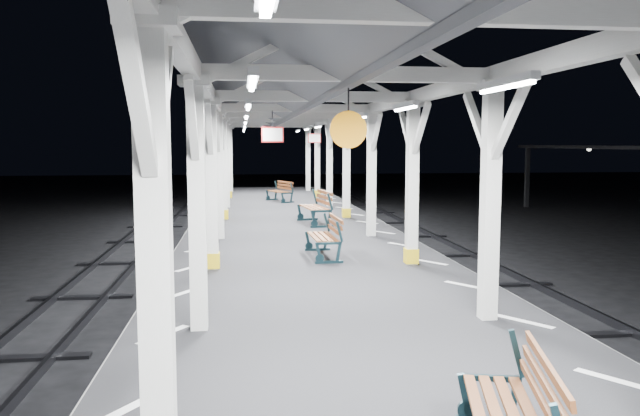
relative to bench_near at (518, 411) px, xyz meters
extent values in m
plane|color=black|center=(-0.62, 5.96, -1.47)|extent=(120.00, 120.00, 0.00)
cube|color=black|center=(-0.62, 5.96, -0.97)|extent=(6.00, 50.00, 1.00)
cube|color=silver|center=(-3.07, 5.96, -0.46)|extent=(1.00, 48.00, 0.01)
cube|color=silver|center=(1.83, 5.96, -0.46)|extent=(1.00, 48.00, 0.01)
cube|color=#2D2D33|center=(-5.07, 5.96, -1.39)|extent=(0.08, 60.00, 0.16)
cube|color=black|center=(-5.62, 5.96, -1.44)|extent=(2.20, 0.22, 0.06)
cube|color=#2D2D33|center=(3.83, 5.96, -1.39)|extent=(0.08, 60.00, 0.16)
cube|color=#2D2D33|center=(4.93, 5.96, -1.39)|extent=(0.08, 60.00, 0.16)
cube|color=black|center=(4.38, 5.96, -1.44)|extent=(2.20, 0.22, 0.06)
cube|color=silver|center=(-2.62, -0.04, 1.13)|extent=(0.22, 0.22, 3.20)
cube|color=silver|center=(-2.62, -0.04, 2.79)|extent=(0.40, 0.40, 0.12)
cube|color=silver|center=(-2.62, 0.51, 2.28)|extent=(0.10, 0.99, 0.99)
cube|color=silver|center=(-2.62, -0.59, 2.28)|extent=(0.10, 0.99, 0.99)
cube|color=silver|center=(-2.62, 3.96, 1.13)|extent=(0.22, 0.22, 3.20)
cube|color=silver|center=(-2.62, 3.96, 2.79)|extent=(0.40, 0.40, 0.12)
cube|color=silver|center=(-2.62, 4.51, 2.28)|extent=(0.10, 0.99, 0.99)
cube|color=silver|center=(-2.62, 3.41, 2.28)|extent=(0.10, 0.99, 0.99)
cube|color=silver|center=(-2.62, 7.96, 1.13)|extent=(0.22, 0.22, 3.20)
cube|color=silver|center=(-2.62, 7.96, 2.79)|extent=(0.40, 0.40, 0.12)
cube|color=gold|center=(-2.62, 7.96, -0.29)|extent=(0.26, 0.26, 0.30)
cube|color=silver|center=(-2.62, 8.51, 2.28)|extent=(0.10, 0.99, 0.99)
cube|color=silver|center=(-2.62, 7.41, 2.28)|extent=(0.10, 0.99, 0.99)
cube|color=silver|center=(-2.62, 11.96, 1.13)|extent=(0.22, 0.22, 3.20)
cube|color=silver|center=(-2.62, 11.96, 2.79)|extent=(0.40, 0.40, 0.12)
cube|color=silver|center=(-2.62, 12.51, 2.28)|extent=(0.10, 0.99, 0.99)
cube|color=silver|center=(-2.62, 11.41, 2.28)|extent=(0.10, 0.99, 0.99)
cube|color=silver|center=(-2.62, 15.96, 1.13)|extent=(0.22, 0.22, 3.20)
cube|color=silver|center=(-2.62, 15.96, 2.79)|extent=(0.40, 0.40, 0.12)
cube|color=gold|center=(-2.62, 15.96, -0.29)|extent=(0.26, 0.26, 0.30)
cube|color=silver|center=(-2.62, 16.51, 2.28)|extent=(0.10, 0.99, 0.99)
cube|color=silver|center=(-2.62, 15.41, 2.28)|extent=(0.10, 0.99, 0.99)
cube|color=silver|center=(-2.62, 19.96, 1.13)|extent=(0.22, 0.22, 3.20)
cube|color=silver|center=(-2.62, 19.96, 2.79)|extent=(0.40, 0.40, 0.12)
cube|color=silver|center=(-2.62, 20.51, 2.28)|extent=(0.10, 0.99, 0.99)
cube|color=silver|center=(-2.62, 19.41, 2.28)|extent=(0.10, 0.99, 0.99)
cube|color=silver|center=(-2.62, 23.96, 1.13)|extent=(0.22, 0.22, 3.20)
cube|color=silver|center=(-2.62, 23.96, 2.79)|extent=(0.40, 0.40, 0.12)
cube|color=gold|center=(-2.62, 23.96, -0.29)|extent=(0.26, 0.26, 0.30)
cube|color=silver|center=(-2.62, 24.51, 2.28)|extent=(0.10, 0.99, 0.99)
cube|color=silver|center=(-2.62, 23.41, 2.28)|extent=(0.10, 0.99, 0.99)
cube|color=silver|center=(-2.62, 27.96, 1.13)|extent=(0.22, 0.22, 3.20)
cube|color=silver|center=(-2.62, 27.96, 2.79)|extent=(0.40, 0.40, 0.12)
cube|color=silver|center=(-2.62, 28.51, 2.28)|extent=(0.10, 0.99, 0.99)
cube|color=silver|center=(-2.62, 27.41, 2.28)|extent=(0.10, 0.99, 0.99)
cube|color=silver|center=(1.38, 3.96, 1.13)|extent=(0.22, 0.22, 3.20)
cube|color=silver|center=(1.38, 3.96, 2.79)|extent=(0.40, 0.40, 0.12)
cube|color=silver|center=(1.38, 4.51, 2.28)|extent=(0.10, 0.99, 0.99)
cube|color=silver|center=(1.38, 3.41, 2.28)|extent=(0.10, 0.99, 0.99)
cube|color=silver|center=(1.38, 7.96, 1.13)|extent=(0.22, 0.22, 3.20)
cube|color=silver|center=(1.38, 7.96, 2.79)|extent=(0.40, 0.40, 0.12)
cube|color=gold|center=(1.38, 7.96, -0.29)|extent=(0.26, 0.26, 0.30)
cube|color=silver|center=(1.38, 8.51, 2.28)|extent=(0.10, 0.99, 0.99)
cube|color=silver|center=(1.38, 7.41, 2.28)|extent=(0.10, 0.99, 0.99)
cube|color=silver|center=(1.38, 11.96, 1.13)|extent=(0.22, 0.22, 3.20)
cube|color=silver|center=(1.38, 11.96, 2.79)|extent=(0.40, 0.40, 0.12)
cube|color=silver|center=(1.38, 12.51, 2.28)|extent=(0.10, 0.99, 0.99)
cube|color=silver|center=(1.38, 11.41, 2.28)|extent=(0.10, 0.99, 0.99)
cube|color=silver|center=(1.38, 15.96, 1.13)|extent=(0.22, 0.22, 3.20)
cube|color=silver|center=(1.38, 15.96, 2.79)|extent=(0.40, 0.40, 0.12)
cube|color=gold|center=(1.38, 15.96, -0.29)|extent=(0.26, 0.26, 0.30)
cube|color=silver|center=(1.38, 16.51, 2.28)|extent=(0.10, 0.99, 0.99)
cube|color=silver|center=(1.38, 15.41, 2.28)|extent=(0.10, 0.99, 0.99)
cube|color=silver|center=(1.38, 19.96, 1.13)|extent=(0.22, 0.22, 3.20)
cube|color=silver|center=(1.38, 19.96, 2.79)|extent=(0.40, 0.40, 0.12)
cube|color=silver|center=(1.38, 20.51, 2.28)|extent=(0.10, 0.99, 0.99)
cube|color=silver|center=(1.38, 19.41, 2.28)|extent=(0.10, 0.99, 0.99)
cube|color=silver|center=(1.38, 23.96, 1.13)|extent=(0.22, 0.22, 3.20)
cube|color=silver|center=(1.38, 23.96, 2.79)|extent=(0.40, 0.40, 0.12)
cube|color=gold|center=(1.38, 23.96, -0.29)|extent=(0.26, 0.26, 0.30)
cube|color=silver|center=(1.38, 24.51, 2.28)|extent=(0.10, 0.99, 0.99)
cube|color=silver|center=(1.38, 23.41, 2.28)|extent=(0.10, 0.99, 0.99)
cube|color=silver|center=(1.38, 27.96, 1.13)|extent=(0.22, 0.22, 3.20)
cube|color=silver|center=(1.38, 27.96, 2.79)|extent=(0.40, 0.40, 0.12)
cube|color=silver|center=(1.38, 28.51, 2.28)|extent=(0.10, 0.99, 0.99)
cube|color=silver|center=(1.38, 27.41, 2.28)|extent=(0.10, 0.99, 0.99)
cube|color=silver|center=(-2.62, 5.96, 2.91)|extent=(0.18, 48.00, 0.24)
cube|color=silver|center=(1.38, 5.96, 2.91)|extent=(0.18, 48.00, 0.24)
cube|color=silver|center=(-0.62, -0.04, 2.91)|extent=(4.20, 0.14, 0.20)
cube|color=silver|center=(-0.62, 3.96, 2.91)|extent=(4.20, 0.14, 0.20)
cube|color=silver|center=(-0.62, 7.96, 2.91)|extent=(4.20, 0.14, 0.20)
cube|color=silver|center=(-0.62, 11.96, 2.91)|extent=(4.20, 0.14, 0.20)
cube|color=silver|center=(-0.62, 15.96, 2.91)|extent=(4.20, 0.14, 0.20)
cube|color=silver|center=(-0.62, 19.96, 2.91)|extent=(4.20, 0.14, 0.20)
cube|color=silver|center=(-0.62, 23.96, 2.91)|extent=(4.20, 0.14, 0.20)
cube|color=silver|center=(-0.62, 27.96, 2.91)|extent=(4.20, 0.14, 0.20)
cube|color=silver|center=(-0.62, 5.96, 3.83)|extent=(0.16, 48.00, 0.20)
cube|color=#484A4F|center=(-1.92, 5.96, 3.45)|extent=(2.80, 49.00, 1.45)
cube|color=#484A4F|center=(0.68, 5.96, 3.45)|extent=(2.80, 49.00, 1.45)
cube|color=silver|center=(-1.92, 1.96, 2.63)|extent=(0.10, 1.35, 0.08)
cube|color=white|center=(-1.92, 1.96, 2.58)|extent=(0.05, 1.25, 0.05)
cube|color=silver|center=(-1.92, 5.96, 2.63)|extent=(0.10, 1.35, 0.08)
cube|color=white|center=(-1.92, 5.96, 2.58)|extent=(0.05, 1.25, 0.05)
cube|color=silver|center=(-1.92, 9.96, 2.63)|extent=(0.10, 1.35, 0.08)
cube|color=white|center=(-1.92, 9.96, 2.58)|extent=(0.05, 1.25, 0.05)
cube|color=silver|center=(-1.92, 13.96, 2.63)|extent=(0.10, 1.35, 0.08)
cube|color=white|center=(-1.92, 13.96, 2.58)|extent=(0.05, 1.25, 0.05)
cube|color=silver|center=(-1.92, 17.96, 2.63)|extent=(0.10, 1.35, 0.08)
cube|color=white|center=(-1.92, 17.96, 2.58)|extent=(0.05, 1.25, 0.05)
cube|color=silver|center=(-1.92, 21.96, 2.63)|extent=(0.10, 1.35, 0.08)
cube|color=white|center=(-1.92, 21.96, 2.58)|extent=(0.05, 1.25, 0.05)
cube|color=silver|center=(-1.92, 25.96, 2.63)|extent=(0.10, 1.35, 0.08)
cube|color=white|center=(-1.92, 25.96, 2.58)|extent=(0.05, 1.25, 0.05)
cube|color=silver|center=(0.68, 1.96, 2.63)|extent=(0.10, 1.35, 0.08)
cube|color=white|center=(0.68, 1.96, 2.58)|extent=(0.05, 1.25, 0.05)
cube|color=silver|center=(0.68, 5.96, 2.63)|extent=(0.10, 1.35, 0.08)
cube|color=white|center=(0.68, 5.96, 2.58)|extent=(0.05, 1.25, 0.05)
cube|color=silver|center=(0.68, 9.96, 2.63)|extent=(0.10, 1.35, 0.08)
cube|color=white|center=(0.68, 9.96, 2.58)|extent=(0.05, 1.25, 0.05)
cube|color=silver|center=(0.68, 13.96, 2.63)|extent=(0.10, 1.35, 0.08)
cube|color=white|center=(0.68, 13.96, 2.58)|extent=(0.05, 1.25, 0.05)
cube|color=silver|center=(0.68, 17.96, 2.63)|extent=(0.10, 1.35, 0.08)
cube|color=white|center=(0.68, 17.96, 2.58)|extent=(0.05, 1.25, 0.05)
cube|color=silver|center=(0.68, 21.96, 2.63)|extent=(0.10, 1.35, 0.08)
cube|color=white|center=(0.68, 21.96, 2.58)|extent=(0.05, 1.25, 0.05)
cube|color=silver|center=(0.68, 25.96, 2.63)|extent=(0.10, 1.35, 0.08)
cube|color=white|center=(0.68, 25.96, 2.58)|extent=(0.05, 1.25, 0.05)
cylinder|color=black|center=(-0.62, 3.96, 2.58)|extent=(0.02, 0.02, 0.30)
cylinder|color=orange|center=(-0.62, 3.96, 2.18)|extent=(0.50, 0.04, 0.50)
cylinder|color=black|center=(-1.34, 9.91, 2.55)|extent=(0.02, 0.02, 0.36)
cube|color=red|center=(-1.34, 9.91, 2.20)|extent=(0.50, 0.03, 0.35)
cube|color=white|center=(-1.34, 9.91, 2.20)|extent=(0.44, 0.04, 0.29)
cylinder|color=black|center=(0.75, 19.72, 2.55)|extent=(0.02, 0.02, 0.36)
cube|color=red|center=(0.75, 19.72, 2.20)|extent=(0.50, 0.03, 0.35)
cube|color=white|center=(0.75, 19.72, 2.20)|extent=(0.44, 0.05, 0.29)
cube|color=black|center=(13.38, 27.96, 0.18)|extent=(0.20, 0.20, 3.30)
sphere|color=silver|center=(13.38, 21.96, 1.75)|extent=(0.20, 0.20, 0.20)
sphere|color=silver|center=(13.38, 27.96, 1.75)|extent=(0.20, 0.20, 0.20)
cube|color=#11252C|center=(-0.10, 0.83, -0.24)|extent=(0.16, 0.09, 0.45)
cube|color=#11252C|center=(0.30, 0.73, -0.24)|extent=(0.14, 0.08, 0.45)
cube|color=#11252C|center=(0.32, 0.72, 0.19)|extent=(0.17, 0.09, 0.43)
cube|color=#5E3216|center=(-0.28, 0.07, -0.03)|extent=(0.47, 1.45, 0.03)
cube|color=#5E3216|center=(-0.16, 0.04, -0.03)|extent=(0.47, 1.45, 0.03)
cube|color=#5E3216|center=(-0.03, 0.01, -0.03)|extent=(0.47, 1.45, 0.03)
cube|color=#5E3216|center=(0.09, -0.02, -0.03)|extent=(0.47, 1.45, 0.03)
cube|color=#5E3216|center=(0.15, -0.04, 0.11)|extent=(0.43, 1.44, 0.09)
cube|color=#5E3216|center=(0.17, -0.05, 0.23)|extent=(0.43, 1.44, 0.09)
cube|color=#5E3216|center=(0.19, -0.05, 0.36)|extent=(0.43, 1.44, 0.09)
cube|color=#11252C|center=(-0.27, 8.26, -0.44)|extent=(0.59, 0.08, 0.06)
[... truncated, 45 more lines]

